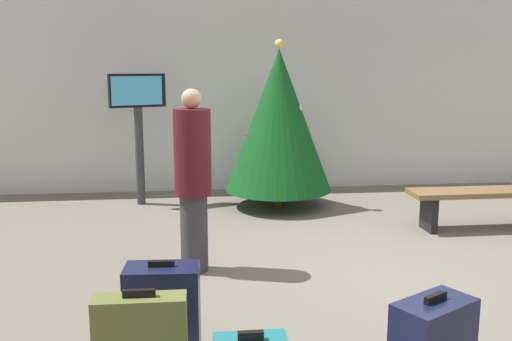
{
  "coord_description": "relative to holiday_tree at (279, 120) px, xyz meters",
  "views": [
    {
      "loc": [
        -1.71,
        -4.8,
        1.92
      ],
      "look_at": [
        -1.07,
        0.69,
        0.9
      ],
      "focal_mm": 39.26,
      "sensor_mm": 36.0,
      "label": 1
    }
  ],
  "objects": [
    {
      "name": "back_wall",
      "position": [
        0.51,
        1.3,
        0.28
      ],
      "size": [
        16.0,
        0.2,
        2.99
      ],
      "primitive_type": "cube",
      "color": "silver",
      "rests_on": "ground_plane"
    },
    {
      "name": "holiday_tree",
      "position": [
        0.0,
        0.0,
        0.0
      ],
      "size": [
        1.47,
        1.47,
        2.29
      ],
      "color": "#4C3319",
      "rests_on": "ground_plane"
    },
    {
      "name": "ground_plane",
      "position": [
        0.51,
        -2.75,
        -1.21
      ],
      "size": [
        16.0,
        16.0,
        0.0
      ],
      "primitive_type": "plane",
      "color": "#665E54"
    },
    {
      "name": "suitcase_3",
      "position": [
        -1.41,
        -4.0,
        -0.89
      ],
      "size": [
        0.51,
        0.31,
        0.67
      ],
      "color": "#141938",
      "rests_on": "ground_plane"
    },
    {
      "name": "traveller_0",
      "position": [
        -1.19,
        -2.4,
        -0.3
      ],
      "size": [
        0.49,
        0.49,
        1.73
      ],
      "color": "#333338",
      "rests_on": "ground_plane"
    },
    {
      "name": "waiting_bench",
      "position": [
        2.27,
        -1.37,
        -0.84
      ],
      "size": [
        1.79,
        0.44,
        0.48
      ],
      "color": "brown",
      "rests_on": "ground_plane"
    },
    {
      "name": "flight_info_kiosk",
      "position": [
        -1.92,
        0.37,
        0.05
      ],
      "size": [
        0.76,
        0.37,
        1.84
      ],
      "color": "#333338",
      "rests_on": "ground_plane"
    }
  ]
}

